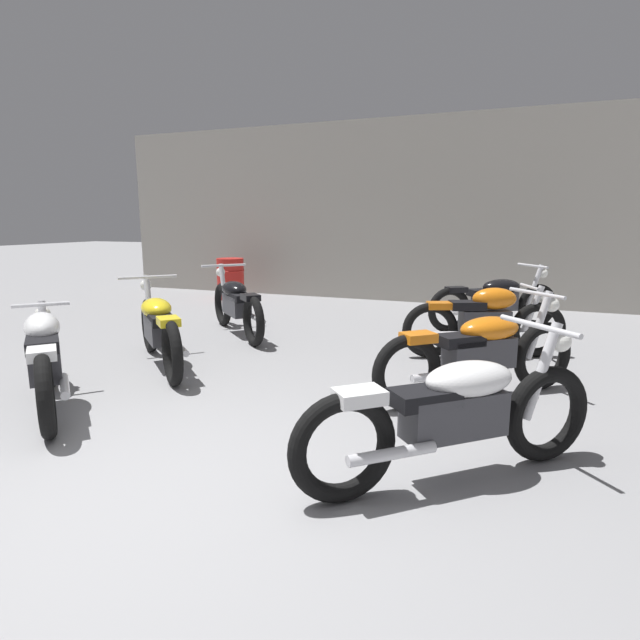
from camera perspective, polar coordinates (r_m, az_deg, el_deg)
The scene contains 10 objects.
ground_plane at distance 3.38m, azimuth -19.52°, elevation -18.33°, with size 60.00×60.00×0.00m, color gray.
back_wall at distance 10.54m, azimuth 10.61°, elevation 11.79°, with size 13.42×0.24×3.60m, color #9E998E.
motorcycle_left_row_0 at distance 4.99m, azimuth -28.28°, elevation -3.80°, with size 1.55×1.38×0.88m.
motorcycle_left_row_1 at distance 5.99m, azimuth -17.52°, elevation -0.76°, with size 1.68×1.54×0.97m.
motorcycle_left_row_2 at distance 7.42m, azimuth -9.31°, elevation 1.80°, with size 1.67×1.56×0.97m.
motorcycle_right_row_0 at distance 3.34m, azimuth 14.91°, elevation -9.84°, with size 1.69×1.53×0.97m.
motorcycle_right_row_1 at distance 4.90m, azimuth 17.46°, elevation -3.33°, with size 1.68×1.54×0.97m.
motorcycle_right_row_2 at distance 6.40m, azimuth 17.96°, elevation 0.01°, with size 1.86×0.86×0.88m.
motorcycle_right_row_3 at distance 8.10m, azimuth 18.97°, elevation 2.10°, with size 1.82×1.37×0.97m.
oil_drum at distance 10.95m, azimuth -9.93°, elevation 4.56°, with size 0.59×0.59×0.85m.
Camera 1 is at (2.01, -2.19, 1.62)m, focal length 28.73 mm.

